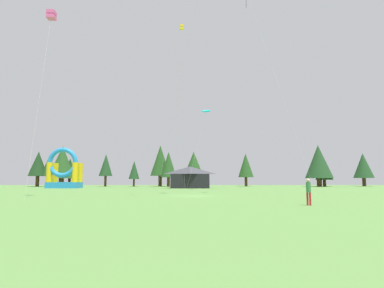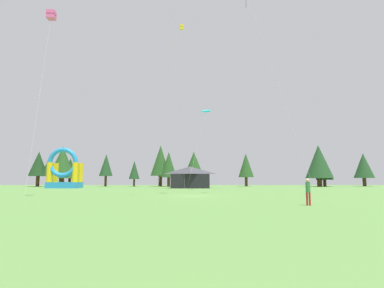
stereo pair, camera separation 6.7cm
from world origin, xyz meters
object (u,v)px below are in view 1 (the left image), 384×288
at_px(kite_pink_box, 51,15).
at_px(festival_tent, 190,177).
at_px(kite_yellow_box, 182,29).
at_px(kite_cyan_parafoil, 206,111).
at_px(person_near_camera, 308,189).
at_px(inflatable_yellow_castle, 64,173).

distance_m(kite_pink_box, festival_tent, 38.00).
bearing_deg(kite_pink_box, kite_yellow_box, 59.82).
distance_m(kite_cyan_parafoil, person_near_camera, 33.69).
distance_m(inflatable_yellow_castle, festival_tent, 24.49).
xyz_separation_m(inflatable_yellow_castle, festival_tent, (24.48, -0.31, -0.79)).
height_order(person_near_camera, festival_tent, festival_tent).
distance_m(kite_yellow_box, person_near_camera, 41.13).
relative_size(kite_yellow_box, inflatable_yellow_castle, 3.58).
xyz_separation_m(kite_cyan_parafoil, festival_tent, (-2.71, 9.34, -11.01)).
relative_size(kite_pink_box, kite_cyan_parafoil, 1.36).
relative_size(kite_yellow_box, festival_tent, 3.81).
distance_m(kite_pink_box, person_near_camera, 29.08).
bearing_deg(festival_tent, kite_yellow_box, -98.30).
height_order(kite_cyan_parafoil, person_near_camera, kite_cyan_parafoil).
distance_m(kite_yellow_box, kite_pink_box, 26.49).
height_order(kite_pink_box, person_near_camera, kite_pink_box).
bearing_deg(kite_yellow_box, inflatable_yellow_castle, 155.79).
bearing_deg(kite_pink_box, festival_tent, 66.11).
bearing_deg(person_near_camera, kite_cyan_parafoil, -54.37).
bearing_deg(person_near_camera, inflatable_yellow_castle, -25.36).
bearing_deg(inflatable_yellow_castle, person_near_camera, -51.48).
xyz_separation_m(kite_cyan_parafoil, inflatable_yellow_castle, (-27.19, 9.66, -10.22)).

